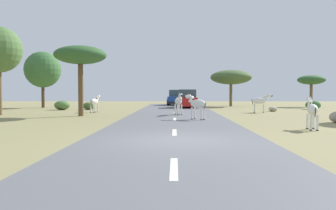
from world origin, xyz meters
TOP-DOWN VIEW (x-y plane):
  - ground_plane at (0.00, 0.00)m, footprint 90.00×90.00m
  - road at (-0.12, 0.00)m, footprint 6.00×64.00m
  - lane_markings at (-0.12, -1.00)m, footprint 0.16×56.00m
  - zebra_0 at (0.14, 11.67)m, footprint 0.63×1.54m
  - zebra_1 at (1.09, 7.89)m, footprint 1.25×1.16m
  - zebra_2 at (-6.20, 14.83)m, footprint 0.64×1.41m
  - zebra_3 at (5.60, 3.45)m, footprint 0.53×1.47m
  - zebra_4 at (6.33, 14.92)m, footprint 1.54×0.60m
  - car_0 at (0.10, 28.35)m, footprint 2.25×4.45m
  - car_1 at (1.01, 22.01)m, footprint 2.14×4.40m
  - tree_4 at (14.19, 25.14)m, footprint 2.82×2.82m
  - tree_5 at (-6.24, 11.15)m, footprint 3.36×3.36m
  - tree_6 at (5.93, 26.03)m, footprint 4.42×4.42m
  - tree_7 at (-13.18, 22.52)m, footprint 3.55×3.55m
  - bush_0 at (-9.93, 18.46)m, footprint 1.34×1.20m
  - bush_1 at (-7.70, 18.90)m, footprint 1.09×0.98m
  - bush_2 at (12.20, 19.64)m, footprint 1.32×1.19m
  - rock_1 at (7.73, 16.45)m, footprint 0.69×0.69m

SIDE VIEW (x-z plane):
  - ground_plane at x=0.00m, z-range 0.00..0.00m
  - road at x=-0.12m, z-range 0.00..0.05m
  - lane_markings at x=-0.12m, z-range 0.05..0.06m
  - rock_1 at x=7.73m, z-range 0.00..0.39m
  - bush_1 at x=-7.70m, z-range 0.00..0.66m
  - bush_2 at x=12.20m, z-range 0.00..0.79m
  - bush_0 at x=-9.93m, z-range 0.00..0.80m
  - zebra_2 at x=-6.20m, z-range 0.13..1.50m
  - zebra_3 at x=5.60m, z-range 0.13..1.53m
  - car_0 at x=0.10m, z-range -0.02..1.72m
  - car_1 at x=1.01m, z-range -0.02..1.72m
  - zebra_4 at x=6.33m, z-range 0.14..1.61m
  - zebra_1 at x=1.09m, z-range 0.19..1.62m
  - zebra_0 at x=0.14m, z-range 0.19..1.67m
  - tree_4 at x=14.19m, z-range 1.12..4.44m
  - tree_6 at x=5.93m, z-range 1.17..5.08m
  - tree_7 at x=-13.18m, z-range 0.98..6.52m
  - tree_5 at x=-6.24m, z-range 1.62..6.17m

